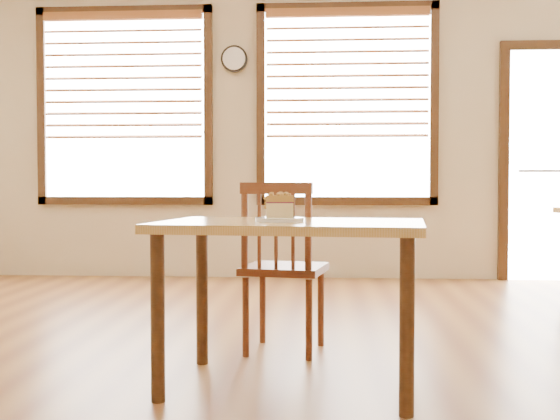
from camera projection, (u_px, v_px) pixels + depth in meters
name	position (u px, v px, depth m)	size (l,w,h in m)	color
ground	(302.00, 403.00, 2.93)	(8.00, 8.00, 0.00)	brown
window_left	(124.00, 95.00, 6.95)	(1.76, 0.10, 1.96)	white
window_right	(347.00, 93.00, 6.81)	(1.76, 0.10, 1.96)	white
entry_door	(556.00, 156.00, 6.71)	(1.08, 0.06, 2.29)	white
wall_clock	(234.00, 59.00, 6.85)	(0.26, 0.05, 0.26)	black
cafe_table_main	(291.00, 244.00, 3.15)	(1.25, 0.91, 0.75)	#BB8E48
cafe_chair_main	(283.00, 266.00, 3.80)	(0.49, 0.49, 0.94)	#5A2D18
plate	(280.00, 220.00, 3.13)	(0.22, 0.22, 0.02)	white
cake_slice	(279.00, 205.00, 3.12)	(0.14, 0.10, 0.12)	#FFDB90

